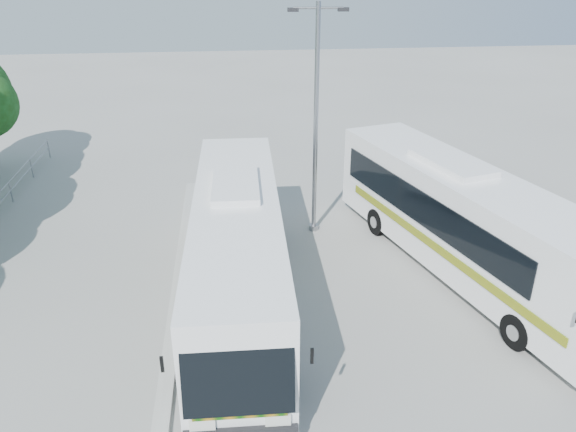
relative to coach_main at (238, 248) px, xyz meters
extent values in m
plane|color=#9D9D98|center=(0.33, -0.23, -1.87)|extent=(100.00, 100.00, 0.00)
cube|color=#B2B2AD|center=(-1.97, 1.77, -1.79)|extent=(0.40, 16.00, 0.15)
cylinder|color=gray|center=(-9.67, 13.77, -1.37)|extent=(0.06, 0.06, 1.00)
cube|color=white|center=(0.00, 0.03, 0.01)|extent=(2.80, 12.09, 3.06)
cube|color=black|center=(-0.15, -6.02, 0.39)|extent=(2.32, 0.51, 1.95)
cube|color=black|center=(-1.26, 0.66, 0.39)|extent=(0.28, 9.63, 1.10)
cube|color=black|center=(1.29, 0.60, 0.39)|extent=(0.28, 9.63, 1.10)
cube|color=#0F4D0B|center=(-1.28, -0.24, -0.57)|extent=(0.28, 10.43, 0.28)
cylinder|color=black|center=(-1.23, -3.85, -1.37)|extent=(0.33, 1.01, 1.00)
cylinder|color=black|center=(1.04, -3.91, -1.37)|extent=(0.33, 1.01, 1.00)
cylinder|color=black|center=(-1.05, 3.47, -1.37)|extent=(0.33, 1.01, 1.00)
cylinder|color=black|center=(1.22, 3.41, -1.37)|extent=(0.33, 1.01, 1.00)
cube|color=white|center=(7.52, 1.00, 0.06)|extent=(5.87, 12.56, 3.13)
cube|color=black|center=(6.10, 1.24, 0.44)|extent=(2.77, 9.50, 1.13)
cube|color=black|center=(8.61, 1.95, 0.44)|extent=(2.77, 9.50, 1.13)
cube|color=#15590C|center=(6.35, 0.34, -0.53)|extent=(2.98, 10.28, 0.29)
cylinder|color=black|center=(7.51, -3.17, -1.36)|extent=(0.58, 1.07, 1.03)
cylinder|color=black|center=(5.44, 4.04, -1.36)|extent=(0.58, 1.07, 1.03)
cylinder|color=black|center=(7.68, 4.68, -1.36)|extent=(0.58, 1.07, 1.03)
cylinder|color=gray|center=(3.06, 4.66, 2.37)|extent=(0.17, 0.17, 8.47)
cylinder|color=gray|center=(3.06, 4.66, 6.39)|extent=(1.70, 0.14, 0.08)
cube|color=black|center=(2.21, 4.69, 6.34)|extent=(0.38, 0.20, 0.13)
cube|color=black|center=(3.90, 4.63, 6.34)|extent=(0.38, 0.20, 0.13)
camera|label=1|loc=(-0.11, -14.97, 8.06)|focal=35.00mm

